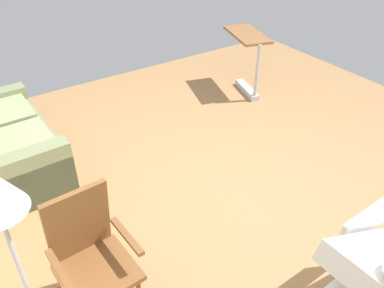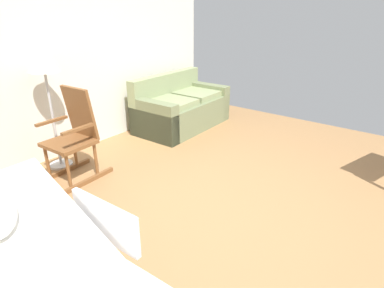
{
  "view_description": "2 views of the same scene",
  "coord_description": "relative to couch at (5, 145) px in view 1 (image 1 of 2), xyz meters",
  "views": [
    {
      "loc": [
        -2.27,
        2.21,
        2.64
      ],
      "look_at": [
        -0.01,
        0.7,
        0.77
      ],
      "focal_mm": 36.7,
      "sensor_mm": 36.0,
      "label": 1
    },
    {
      "loc": [
        -2.27,
        -1.29,
        1.83
      ],
      "look_at": [
        -0.04,
        0.45,
        0.63
      ],
      "focal_mm": 29.76,
      "sensor_mm": 36.0,
      "label": 2
    }
  ],
  "objects": [
    {
      "name": "ground_plane",
      "position": [
        -1.62,
        -1.96,
        -0.31
      ],
      "size": [
        6.42,
        6.42,
        0.0
      ],
      "primitive_type": "plane",
      "color": "#9E7247"
    },
    {
      "name": "couch",
      "position": [
        0.0,
        0.0,
        0.0
      ],
      "size": [
        1.62,
        0.89,
        0.85
      ],
      "color": "#737D57",
      "rests_on": "ground"
    },
    {
      "name": "rocking_chair",
      "position": [
        -2.08,
        -0.15,
        0.2
      ],
      "size": [
        0.79,
        0.53,
        1.05
      ],
      "color": "brown",
      "rests_on": "ground"
    },
    {
      "name": "overbed_table",
      "position": [
        0.03,
        -3.33,
        0.23
      ],
      "size": [
        0.88,
        0.61,
        0.84
      ],
      "color": "#B2B5BA",
      "rests_on": "ground"
    }
  ]
}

